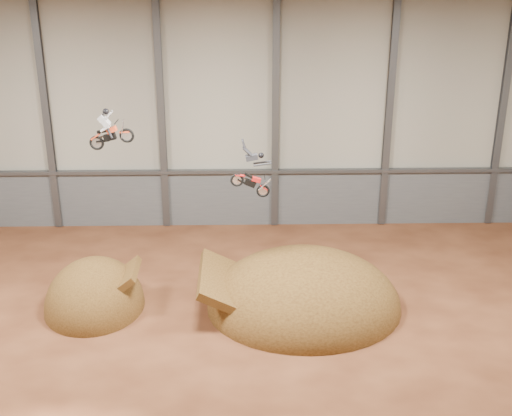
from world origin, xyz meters
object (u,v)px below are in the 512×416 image
(landing_ramp, at_px, (304,307))
(fmx_rider_a, at_px, (112,126))
(takeoff_ramp, at_px, (95,307))
(fmx_rider_b, at_px, (247,169))

(landing_ramp, distance_m, fmx_rider_a, 12.77)
(takeoff_ramp, bearing_deg, fmx_rider_a, -3.57)
(takeoff_ramp, relative_size, fmx_rider_b, 2.20)
(fmx_rider_a, bearing_deg, landing_ramp, 3.28)
(takeoff_ramp, bearing_deg, landing_ramp, -1.25)
(landing_ramp, xyz_separation_m, fmx_rider_b, (-2.77, 0.09, 7.25))
(takeoff_ramp, distance_m, fmx_rider_b, 10.48)
(takeoff_ramp, xyz_separation_m, fmx_rider_a, (1.60, -0.10, 9.31))
(fmx_rider_b, bearing_deg, fmx_rider_a, 177.60)
(fmx_rider_a, height_order, fmx_rider_b, fmx_rider_a)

